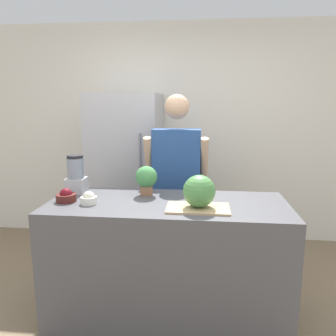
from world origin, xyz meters
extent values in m
cube|color=white|center=(0.00, 2.06, 1.30)|extent=(8.00, 0.06, 2.60)
cube|color=#4C4C51|center=(0.00, 0.37, 0.47)|extent=(1.76, 0.73, 0.95)
cube|color=#B7B7BC|center=(-0.61, 1.66, 0.89)|extent=(0.76, 0.72, 1.77)
cylinder|color=gray|center=(-0.38, 1.28, 1.06)|extent=(0.02, 0.02, 0.62)
cube|color=gray|center=(0.01, 1.07, 0.42)|extent=(0.33, 0.18, 0.84)
cube|color=#284C8C|center=(0.01, 1.07, 1.14)|extent=(0.44, 0.22, 0.59)
sphere|color=#DBAD89|center=(0.01, 1.07, 1.63)|extent=(0.23, 0.23, 0.23)
cylinder|color=#DBAD89|center=(-0.25, 1.03, 1.13)|extent=(0.07, 0.24, 0.50)
cylinder|color=#DBAD89|center=(0.27, 1.03, 1.13)|extent=(0.07, 0.24, 0.50)
cube|color=tan|center=(0.23, 0.23, 0.95)|extent=(0.43, 0.26, 0.01)
sphere|color=#4C8C47|center=(0.23, 0.24, 1.07)|extent=(0.22, 0.22, 0.22)
cylinder|color=#511E19|center=(-0.75, 0.31, 0.98)|extent=(0.15, 0.15, 0.06)
sphere|color=maroon|center=(-0.75, 0.31, 1.00)|extent=(0.09, 0.09, 0.09)
cylinder|color=white|center=(-0.56, 0.27, 0.97)|extent=(0.12, 0.12, 0.05)
sphere|color=white|center=(-0.56, 0.27, 1.00)|extent=(0.08, 0.08, 0.08)
cube|color=#B7B7BC|center=(-0.77, 0.56, 1.01)|extent=(0.15, 0.15, 0.12)
cylinder|color=gray|center=(-0.77, 0.56, 1.15)|extent=(0.13, 0.13, 0.16)
cylinder|color=black|center=(-0.77, 0.56, 1.24)|extent=(0.13, 0.13, 0.02)
cylinder|color=#996647|center=(-0.19, 0.55, 0.98)|extent=(0.10, 0.10, 0.07)
sphere|color=#478E4C|center=(-0.19, 0.55, 1.09)|extent=(0.17, 0.17, 0.17)
camera|label=1|loc=(0.25, -1.94, 1.66)|focal=35.00mm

